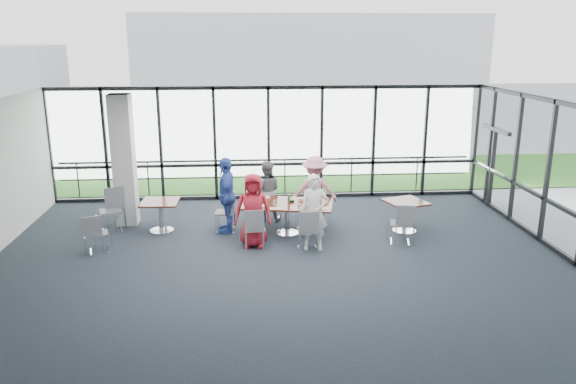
{
  "coord_description": "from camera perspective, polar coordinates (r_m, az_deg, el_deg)",
  "views": [
    {
      "loc": [
        -0.66,
        -10.56,
        4.48
      ],
      "look_at": [
        0.29,
        1.64,
        1.1
      ],
      "focal_mm": 35.0,
      "sensor_mm": 36.0,
      "label": 1
    }
  ],
  "objects": [
    {
      "name": "plate_fr",
      "position": [
        13.44,
        2.25,
        -0.65
      ],
      "size": [
        0.28,
        0.28,
        0.01
      ],
      "primitive_type": "cylinder",
      "color": "white",
      "rests_on": "main_table"
    },
    {
      "name": "plate_nl",
      "position": [
        12.86,
        -2.98,
        -1.41
      ],
      "size": [
        0.27,
        0.27,
        0.01
      ],
      "primitive_type": "cylinder",
      "color": "white",
      "rests_on": "main_table"
    },
    {
      "name": "diner_near_right",
      "position": [
        12.11,
        2.68,
        -2.08
      ],
      "size": [
        0.65,
        0.5,
        1.68
      ],
      "primitive_type": "imported",
      "rotation": [
        0.0,
        0.0,
        -0.09
      ],
      "color": "silver",
      "rests_on": "ground"
    },
    {
      "name": "menu_c",
      "position": [
        13.43,
        0.75,
        -0.68
      ],
      "size": [
        0.36,
        0.32,
        0.0
      ],
      "primitive_type": "cube",
      "rotation": [
        0.0,
        0.0,
        0.43
      ],
      "color": "silver",
      "rests_on": "main_table"
    },
    {
      "name": "ketchup_bottle",
      "position": [
        13.09,
        0.09,
        -0.7
      ],
      "size": [
        0.06,
        0.06,
        0.18
      ],
      "primitive_type": "cylinder",
      "color": "#A20801",
      "rests_on": "main_table"
    },
    {
      "name": "floor",
      "position": [
        11.5,
        -0.8,
        -7.55
      ],
      "size": [
        12.0,
        10.0,
        0.02
      ],
      "primitive_type": "cube",
      "color": "#1C222C",
      "rests_on": "ground"
    },
    {
      "name": "grass_strip",
      "position": [
        19.1,
        -2.34,
        1.9
      ],
      "size": [
        80.0,
        5.0,
        0.01
      ],
      "primitive_type": "cube",
      "color": "#225B18",
      "rests_on": "ground"
    },
    {
      "name": "exit_door",
      "position": [
        16.15,
        20.04,
        2.24
      ],
      "size": [
        0.12,
        1.6,
        2.1
      ],
      "primitive_type": "cube",
      "color": "black",
      "rests_on": "ground"
    },
    {
      "name": "chair_spare_lb",
      "position": [
        13.97,
        -17.59,
        -1.86
      ],
      "size": [
        0.62,
        0.62,
        1.0
      ],
      "primitive_type": null,
      "rotation": [
        0.0,
        0.0,
        3.48
      ],
      "color": "slate",
      "rests_on": "ground"
    },
    {
      "name": "chair_main_fr",
      "position": [
        14.13,
        2.63,
        -1.22
      ],
      "size": [
        0.52,
        0.52,
        0.86
      ],
      "primitive_type": null,
      "rotation": [
        0.0,
        0.0,
        2.88
      ],
      "color": "slate",
      "rests_on": "ground"
    },
    {
      "name": "curtain_wall_back",
      "position": [
        15.84,
        -1.98,
        4.96
      ],
      "size": [
        12.0,
        0.1,
        3.2
      ],
      "primitive_type": "cube",
      "color": "white",
      "rests_on": "ground"
    },
    {
      "name": "tumbler_a",
      "position": [
        12.79,
        -1.35,
        -1.18
      ],
      "size": [
        0.07,
        0.07,
        0.14
      ],
      "primitive_type": "cylinder",
      "color": "white",
      "rests_on": "main_table"
    },
    {
      "name": "chair_main_nr",
      "position": [
        12.15,
        2.08,
        -3.9
      ],
      "size": [
        0.47,
        0.47,
        0.91
      ],
      "primitive_type": null,
      "rotation": [
        0.0,
        0.0,
        0.05
      ],
      "color": "slate",
      "rests_on": "ground"
    },
    {
      "name": "chair_spare_r",
      "position": [
        12.83,
        11.38,
        -3.16
      ],
      "size": [
        0.53,
        0.53,
        0.91
      ],
      "primitive_type": null,
      "rotation": [
        0.0,
        0.0,
        -0.23
      ],
      "color": "slate",
      "rests_on": "ground"
    },
    {
      "name": "curtain_wall_right",
      "position": [
        12.81,
        27.03,
        0.74
      ],
      "size": [
        0.1,
        10.0,
        3.2
      ],
      "primitive_type": "cube",
      "color": "white",
      "rests_on": "ground"
    },
    {
      "name": "plate_nr",
      "position": [
        12.69,
        2.56,
        -1.64
      ],
      "size": [
        0.24,
        0.24,
        0.01
      ],
      "primitive_type": "cylinder",
      "color": "white",
      "rests_on": "main_table"
    },
    {
      "name": "menu_a",
      "position": [
        12.66,
        -1.16,
        -1.68
      ],
      "size": [
        0.32,
        0.23,
        0.0
      ],
      "primitive_type": "cube",
      "rotation": [
        0.0,
        0.0,
        0.07
      ],
      "color": "silver",
      "rests_on": "main_table"
    },
    {
      "name": "tumbler_c",
      "position": [
        13.36,
        0.28,
        -0.49
      ],
      "size": [
        0.06,
        0.06,
        0.13
      ],
      "primitive_type": "cylinder",
      "color": "white",
      "rests_on": "main_table"
    },
    {
      "name": "plate_end",
      "position": [
        13.22,
        -3.8,
        -0.94
      ],
      "size": [
        0.24,
        0.24,
        0.01
      ],
      "primitive_type": "cylinder",
      "color": "white",
      "rests_on": "main_table"
    },
    {
      "name": "tumbler_b",
      "position": [
        12.83,
        1.17,
        -1.17
      ],
      "size": [
        0.06,
        0.06,
        0.13
      ],
      "primitive_type": "cylinder",
      "color": "white",
      "rests_on": "main_table"
    },
    {
      "name": "main_table",
      "position": [
        13.11,
        -0.1,
        -1.59
      ],
      "size": [
        2.29,
        1.54,
        0.75
      ],
      "rotation": [
        0.0,
        0.0,
        -0.19
      ],
      "color": "black",
      "rests_on": "ground"
    },
    {
      "name": "diner_end",
      "position": [
        13.23,
        -6.25,
        -0.32
      ],
      "size": [
        0.61,
        1.08,
        1.81
      ],
      "primitive_type": "imported",
      "rotation": [
        0.0,
        0.0,
        -1.6
      ],
      "color": "#324EA9",
      "rests_on": "ground"
    },
    {
      "name": "side_table_left",
      "position": [
        13.6,
        -12.85,
        -1.38
      ],
      "size": [
        0.9,
        0.9,
        0.75
      ],
      "rotation": [
        0.0,
        0.0,
        -0.04
      ],
      "color": "black",
      "rests_on": "ground"
    },
    {
      "name": "diner_far_right",
      "position": [
        13.8,
        2.72,
        0.18
      ],
      "size": [
        1.16,
        0.69,
        1.7
      ],
      "primitive_type": "imported",
      "rotation": [
        0.0,
        0.0,
        3.03
      ],
      "color": "#D37E93",
      "rests_on": "ground"
    },
    {
      "name": "chair_main_fl",
      "position": [
        14.22,
        -1.87,
        -0.96
      ],
      "size": [
        0.58,
        0.58,
        0.93
      ],
      "primitive_type": null,
      "rotation": [
        0.0,
        0.0,
        2.8
      ],
      "color": "slate",
      "rests_on": "ground"
    },
    {
      "name": "chair_main_nl",
      "position": [
        12.31,
        -3.4,
        -3.7
      ],
      "size": [
        0.46,
        0.46,
        0.9
      ],
      "primitive_type": null,
      "rotation": [
        0.0,
        0.0,
        0.05
      ],
      "color": "slate",
      "rests_on": "ground"
    },
    {
      "name": "chair_main_end",
      "position": [
        13.43,
        -6.43,
        -2.08
      ],
      "size": [
        0.5,
        0.5,
        0.92
      ],
      "primitive_type": null,
      "rotation": [
        0.0,
        0.0,
        -1.68
      ],
      "color": "slate",
      "rests_on": "ground"
    },
    {
      "name": "wall_front",
      "position": [
        6.3,
        2.11,
        -11.79
      ],
      "size": [
        12.0,
        0.1,
        3.2
      ],
      "primitive_type": "cube",
      "color": "silver",
      "rests_on": "ground"
    },
    {
      "name": "structural_column",
      "position": [
        14.17,
        -16.34,
        3.09
      ],
      "size": [
        0.5,
        0.5,
        3.2
      ],
      "primitive_type": "cube",
      "color": "silver",
      "rests_on": "ground"
    },
    {
      "name": "chair_spare_la",
      "position": [
        12.74,
        -18.76,
        -4.01
      ],
      "size": [
        0.5,
        0.5,
        0.83
      ],
      "primitive_type": null,
      "rotation": [
        0.0,
        0.0,
        0.28
      ],
      "color": "slate",
      "rests_on": "ground"
    },
    {
      "name": "green_bottle",
      "position": [
        13.05,
        0.07,
        -0.7
      ],
      "size": [
        0.05,
        0.05,
        0.2
      ],
      "primitive_type": "cylinder",
      "color": "#22672E",
      "rests_on": "main_table"
    },
    {
      "name": "ceiling",
      "position": [
        10.66,
        -0.87,
        8.54
      ],
      "size": [
        12.0,
        10.0,
        0.04
      ],
      "primitive_type": "cube",
      "color": "silver",
      "rests_on": "ground"
    },
    {
      "name": "apron",
      "position": [
        21.06,
        -2.54,
        3.09
      ],
      "size": [
        80.0,
        70.0,
        0.02
      ],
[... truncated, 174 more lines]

